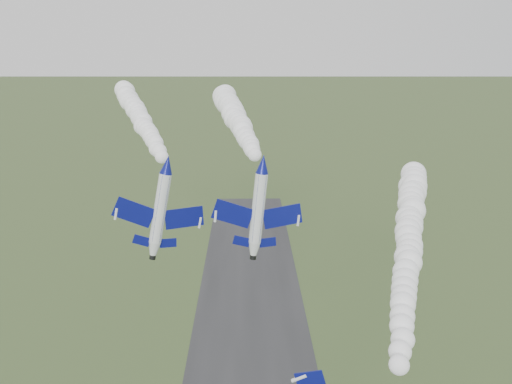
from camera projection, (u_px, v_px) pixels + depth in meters
smoke_trail_jet_lead at (409, 235)px, 78.00m from camera, size 22.83×66.50×4.69m
jet_pair_left at (167, 165)px, 69.91m from camera, size 11.29×13.42×3.80m
smoke_trail_jet_pair_left at (138, 114)px, 105.70m from camera, size 22.28×69.29×4.44m
jet_pair_right at (263, 164)px, 68.72m from camera, size 11.26×13.40×3.36m
smoke_trail_jet_pair_right at (235, 117)px, 106.86m from camera, size 15.81×73.29×5.41m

